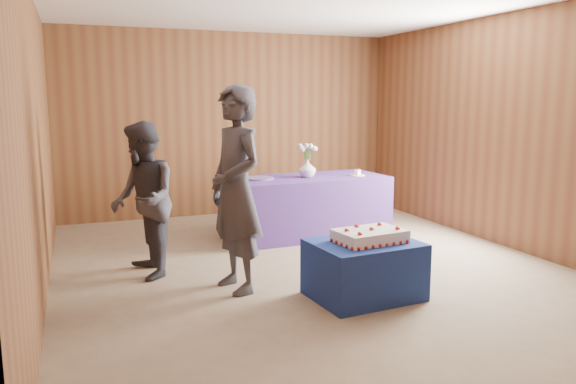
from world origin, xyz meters
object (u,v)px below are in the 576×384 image
cake_table (364,269)px  vase (307,168)px  guest_right (143,200)px  serving_table (307,206)px  guest_left (236,190)px  sheet_cake (370,236)px

cake_table → vase: bearing=74.4°
cake_table → guest_right: guest_right is taller
vase → guest_right: guest_right is taller
cake_table → serving_table: serving_table is taller
serving_table → cake_table: bearing=-103.2°
cake_table → guest_left: guest_left is taller
guest_right → sheet_cake: bearing=48.8°
guest_left → guest_right: bearing=-146.4°
serving_table → guest_left: (-1.41, -1.70, 0.55)m
vase → guest_right: (-2.14, -0.99, -0.10)m
serving_table → vase: bearing=-112.8°
sheet_cake → guest_right: 2.19m
vase → guest_left: 2.19m
vase → sheet_cake: bearing=-99.3°
sheet_cake → vase: 2.34m
serving_table → vase: 0.49m
serving_table → vase: (-0.01, -0.01, 0.49)m
serving_table → guest_right: 2.40m
guest_left → sheet_cake: bearing=46.5°
guest_right → guest_left: bearing=41.9°
cake_table → guest_right: 2.20m
vase → cake_table: bearing=-100.4°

